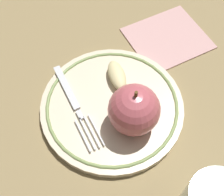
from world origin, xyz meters
name	(u,v)px	position (x,y,z in m)	size (l,w,h in m)	color
ground_plane	(105,115)	(0.00, 0.00, 0.00)	(2.00, 2.00, 0.00)	olive
plate	(112,106)	(0.01, -0.01, 0.01)	(0.25, 0.25, 0.02)	beige
apple_red_whole	(134,110)	(-0.03, -0.04, 0.06)	(0.08, 0.08, 0.09)	#B45059
apple_slice_front	(117,75)	(0.06, -0.04, 0.03)	(0.06, 0.03, 0.02)	beige
fork	(74,102)	(0.03, 0.05, 0.02)	(0.18, 0.06, 0.00)	silver
napkin_folded	(168,38)	(0.14, -0.16, 0.00)	(0.13, 0.15, 0.01)	#C69591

